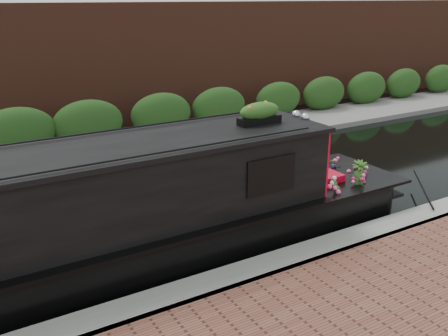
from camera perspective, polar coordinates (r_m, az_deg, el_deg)
ground at (r=10.50m, az=-6.40°, el=-4.54°), size 80.00×80.00×0.00m
near_bank_coping at (r=7.94m, az=3.96°, el=-12.76°), size 40.00×0.60×0.50m
far_bank_path at (r=14.20m, az=-13.58°, el=1.39°), size 40.00×2.40×0.34m
far_hedge at (r=15.03m, az=-14.65°, el=2.27°), size 40.00×1.10×2.80m
far_brick_wall at (r=16.99m, az=-16.74°, el=4.00°), size 40.00×1.00×8.00m
narrowboat at (r=8.02m, az=-13.92°, el=-6.57°), size 11.31×2.00×2.65m
rope_fender at (r=11.37m, az=16.61°, el=-2.59°), size 0.28×0.39×0.28m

